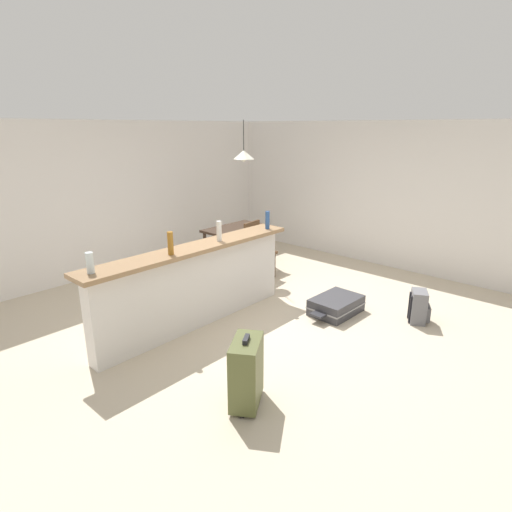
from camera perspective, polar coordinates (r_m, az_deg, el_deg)
ground_plane at (r=5.70m, az=0.64°, el=-7.96°), size 13.00×13.00×0.05m
wall_back at (r=7.62m, az=-16.95°, el=7.79°), size 6.60×0.10×2.50m
wall_right at (r=7.94m, az=13.88°, el=8.38°), size 0.10×6.00×2.50m
partition_half_wall at (r=5.24m, az=-8.13°, el=-4.37°), size 2.80×0.20×0.98m
bar_countertop at (r=5.08m, az=-8.37°, el=1.03°), size 2.96×0.40×0.05m
bottle_clear at (r=4.38m, az=-21.63°, el=-0.87°), size 0.08×0.08×0.21m
bottle_amber at (r=4.76m, az=-11.55°, el=1.71°), size 0.07×0.07×0.26m
bottle_white at (r=5.25m, az=-5.04°, el=3.40°), size 0.06×0.06×0.25m
bottle_blue at (r=5.86m, az=1.57°, el=4.90°), size 0.06×0.06×0.25m
dining_table at (r=7.19m, az=-2.27°, el=3.07°), size 1.10×0.80×0.74m
dining_chair_near_partition at (r=6.83m, az=0.12°, el=1.19°), size 0.45×0.45×0.93m
pendant_lamp at (r=6.98m, az=-1.68°, el=13.59°), size 0.34×0.34×0.65m
suitcase_flat_charcoal at (r=5.75m, az=10.80°, el=-6.59°), size 0.84×0.51×0.22m
suitcase_upright_olive at (r=3.83m, az=-1.32°, el=-15.44°), size 0.50×0.44×0.67m
backpack_grey at (r=5.75m, az=21.27°, el=-6.49°), size 0.33×0.32×0.42m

